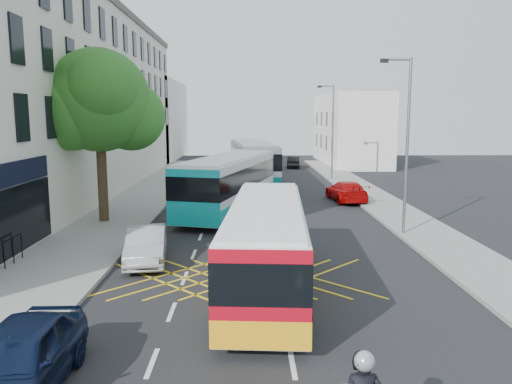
{
  "coord_description": "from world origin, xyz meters",
  "views": [
    {
      "loc": [
        -1.02,
        -10.68,
        5.58
      ],
      "look_at": [
        -0.62,
        11.37,
        2.2
      ],
      "focal_mm": 35.0,
      "sensor_mm": 36.0,
      "label": 1
    }
  ],
  "objects_px": {
    "distant_car_grey": "(250,162)",
    "street_tree": "(98,101)",
    "bus_mid": "(229,183)",
    "lamp_far": "(332,127)",
    "bus_near": "(266,245)",
    "parked_car_silver": "(146,245)",
    "lamp_near": "(405,137)",
    "parked_car_blue": "(18,361)",
    "red_hatchback": "(346,191)",
    "distant_car_dark": "(294,162)",
    "bus_far": "(253,162)"
  },
  "relations": [
    {
      "from": "distant_car_grey",
      "to": "street_tree",
      "type": "bearing_deg",
      "value": -98.92
    },
    {
      "from": "bus_mid",
      "to": "distant_car_grey",
      "type": "distance_m",
      "value": 24.46
    },
    {
      "from": "lamp_far",
      "to": "bus_near",
      "type": "relative_size",
      "value": 0.79
    },
    {
      "from": "parked_car_silver",
      "to": "distant_car_grey",
      "type": "relative_size",
      "value": 0.77
    },
    {
      "from": "lamp_near",
      "to": "parked_car_blue",
      "type": "bearing_deg",
      "value": -131.56
    },
    {
      "from": "red_hatchback",
      "to": "parked_car_blue",
      "type": "bearing_deg",
      "value": 58.7
    },
    {
      "from": "lamp_far",
      "to": "distant_car_dark",
      "type": "xyz_separation_m",
      "value": [
        -2.13,
        11.27,
        -3.99
      ]
    },
    {
      "from": "parked_car_blue",
      "to": "parked_car_silver",
      "type": "bearing_deg",
      "value": 84.92
    },
    {
      "from": "bus_mid",
      "to": "red_hatchback",
      "type": "distance_m",
      "value": 8.43
    },
    {
      "from": "street_tree",
      "to": "lamp_near",
      "type": "distance_m",
      "value": 15.1
    },
    {
      "from": "distant_car_grey",
      "to": "parked_car_blue",
      "type": "bearing_deg",
      "value": -89.38
    },
    {
      "from": "lamp_far",
      "to": "bus_mid",
      "type": "distance_m",
      "value": 16.55
    },
    {
      "from": "street_tree",
      "to": "red_hatchback",
      "type": "distance_m",
      "value": 16.47
    },
    {
      "from": "red_hatchback",
      "to": "bus_mid",
      "type": "bearing_deg",
      "value": 20.18
    },
    {
      "from": "lamp_far",
      "to": "parked_car_silver",
      "type": "xyz_separation_m",
      "value": [
        -11.1,
        -24.0,
        -3.94
      ]
    },
    {
      "from": "bus_far",
      "to": "parked_car_blue",
      "type": "distance_m",
      "value": 32.07
    },
    {
      "from": "distant_car_dark",
      "to": "lamp_near",
      "type": "bearing_deg",
      "value": 100.83
    },
    {
      "from": "street_tree",
      "to": "lamp_far",
      "type": "relative_size",
      "value": 1.1
    },
    {
      "from": "distant_car_dark",
      "to": "bus_mid",
      "type": "bearing_deg",
      "value": 83.36
    },
    {
      "from": "red_hatchback",
      "to": "distant_car_dark",
      "type": "xyz_separation_m",
      "value": [
        -1.44,
        21.71,
        -0.05
      ]
    },
    {
      "from": "parked_car_blue",
      "to": "bus_near",
      "type": "bearing_deg",
      "value": 49.18
    },
    {
      "from": "street_tree",
      "to": "parked_car_silver",
      "type": "distance_m",
      "value": 9.65
    },
    {
      "from": "lamp_far",
      "to": "parked_car_blue",
      "type": "height_order",
      "value": "lamp_far"
    },
    {
      "from": "street_tree",
      "to": "bus_near",
      "type": "height_order",
      "value": "street_tree"
    },
    {
      "from": "lamp_far",
      "to": "bus_far",
      "type": "height_order",
      "value": "lamp_far"
    },
    {
      "from": "red_hatchback",
      "to": "distant_car_dark",
      "type": "bearing_deg",
      "value": -91.61
    },
    {
      "from": "lamp_far",
      "to": "parked_car_blue",
      "type": "distance_m",
      "value": 35.54
    },
    {
      "from": "parked_car_silver",
      "to": "bus_far",
      "type": "bearing_deg",
      "value": 71.36
    },
    {
      "from": "lamp_near",
      "to": "bus_mid",
      "type": "relative_size",
      "value": 0.67
    },
    {
      "from": "street_tree",
      "to": "parked_car_silver",
      "type": "xyz_separation_m",
      "value": [
        3.61,
        -6.96,
        -5.62
      ]
    },
    {
      "from": "bus_mid",
      "to": "lamp_near",
      "type": "bearing_deg",
      "value": -20.47
    },
    {
      "from": "parked_car_silver",
      "to": "distant_car_grey",
      "type": "xyz_separation_m",
      "value": [
        4.23,
        34.34,
        0.06
      ]
    },
    {
      "from": "parked_car_silver",
      "to": "distant_car_grey",
      "type": "distance_m",
      "value": 34.6
    },
    {
      "from": "red_hatchback",
      "to": "lamp_far",
      "type": "bearing_deg",
      "value": -99.22
    },
    {
      "from": "bus_near",
      "to": "red_hatchback",
      "type": "xyz_separation_m",
      "value": [
        5.9,
        16.68,
        -0.81
      ]
    },
    {
      "from": "lamp_far",
      "to": "red_hatchback",
      "type": "relative_size",
      "value": 1.72
    },
    {
      "from": "bus_far",
      "to": "red_hatchback",
      "type": "xyz_separation_m",
      "value": [
        6.05,
        -8.79,
        -1.14
      ]
    },
    {
      "from": "lamp_near",
      "to": "distant_car_grey",
      "type": "relative_size",
      "value": 1.51
    },
    {
      "from": "lamp_far",
      "to": "bus_near",
      "type": "bearing_deg",
      "value": -103.68
    },
    {
      "from": "bus_mid",
      "to": "bus_near",
      "type": "bearing_deg",
      "value": -67.5
    },
    {
      "from": "parked_car_silver",
      "to": "distant_car_grey",
      "type": "bearing_deg",
      "value": 75.36
    },
    {
      "from": "bus_mid",
      "to": "parked_car_blue",
      "type": "height_order",
      "value": "bus_mid"
    },
    {
      "from": "lamp_far",
      "to": "parked_car_silver",
      "type": "bearing_deg",
      "value": -114.81
    },
    {
      "from": "bus_far",
      "to": "distant_car_dark",
      "type": "bearing_deg",
      "value": 64.67
    },
    {
      "from": "bus_near",
      "to": "distant_car_dark",
      "type": "bearing_deg",
      "value": 87.15
    },
    {
      "from": "lamp_far",
      "to": "distant_car_grey",
      "type": "relative_size",
      "value": 1.51
    },
    {
      "from": "lamp_near",
      "to": "bus_far",
      "type": "relative_size",
      "value": 0.64
    },
    {
      "from": "street_tree",
      "to": "bus_mid",
      "type": "xyz_separation_m",
      "value": [
        6.46,
        2.98,
        -4.57
      ]
    },
    {
      "from": "bus_near",
      "to": "red_hatchback",
      "type": "height_order",
      "value": "bus_near"
    },
    {
      "from": "bus_near",
      "to": "distant_car_grey",
      "type": "xyz_separation_m",
      "value": [
        -0.26,
        37.47,
        -0.75
      ]
    }
  ]
}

